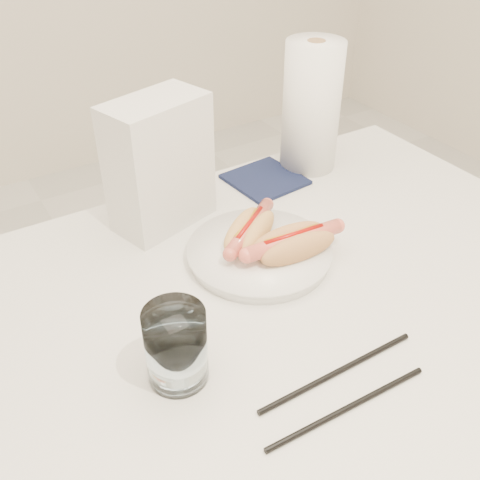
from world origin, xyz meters
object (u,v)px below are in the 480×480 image
hotdog_left (250,231)px  water_glass (176,346)px  napkin_box (159,164)px  plate (259,254)px  hotdog_right (293,244)px  paper_towel_roll (311,107)px  table (261,333)px

hotdog_left → water_glass: (-0.23, -0.18, 0.02)m
napkin_box → hotdog_left: bearing=-78.5°
plate → hotdog_right: size_ratio=1.34×
hotdog_right → water_glass: size_ratio=1.58×
plate → paper_towel_roll: paper_towel_roll is taller
hotdog_right → water_glass: 0.29m
table → napkin_box: (-0.03, 0.29, 0.18)m
hotdog_right → paper_towel_roll: 0.36m
plate → napkin_box: 0.23m
hotdog_right → napkin_box: bearing=122.0°
hotdog_right → water_glass: bearing=-153.2°
table → napkin_box: size_ratio=5.13×
table → napkin_box: 0.34m
plate → napkin_box: bearing=114.2°
plate → water_glass: bearing=-145.8°
water_glass → paper_towel_roll: bearing=37.3°
table → hotdog_left: hotdog_left is taller
plate → napkin_box: (-0.09, 0.19, 0.11)m
plate → hotdog_left: (-0.00, 0.03, 0.03)m
water_glass → paper_towel_roll: size_ratio=0.42×
hotdog_right → hotdog_left: bearing=123.3°
hotdog_right → napkin_box: (-0.12, 0.23, 0.08)m
water_glass → paper_towel_roll: 0.63m
hotdog_right → table: bearing=-145.9°
table → hotdog_left: 0.17m
napkin_box → paper_towel_roll: bearing=-10.7°
plate → paper_towel_roll: bearing=39.6°
hotdog_left → napkin_box: size_ratio=0.62×
hotdog_left → water_glass: bearing=-175.7°
hotdog_left → paper_towel_roll: paper_towel_roll is taller
table → hotdog_right: hotdog_right is taller
hotdog_left → paper_towel_roll: bearing=1.0°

